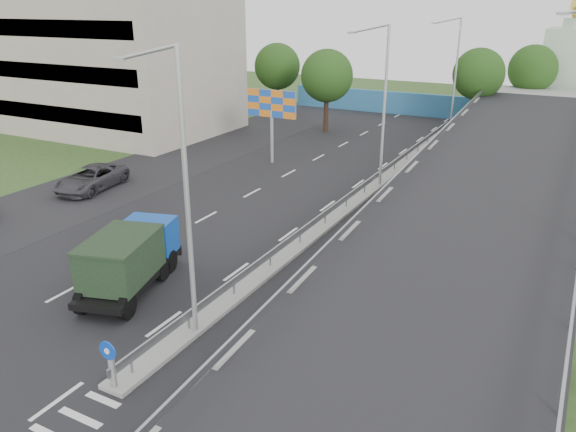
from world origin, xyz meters
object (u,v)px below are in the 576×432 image
Objects in this scene: sign_bollard at (111,364)px; lamp_post_mid at (382,99)px; lamp_post_far at (454,68)px; billboard at (272,108)px; parked_car_c at (91,178)px; lamp_post_near at (181,183)px; dump_truck at (130,257)px.

lamp_post_mid reaches higher than sign_bollard.
billboard is at bearing -116.84° from lamp_post_far.
billboard is at bearing 167.62° from lamp_post_mid.
billboard is at bearing 109.21° from sign_bollard.
parked_car_c is at bearing 137.88° from sign_bollard.
lamp_post_far reaches higher than billboard.
lamp_post_near is at bearing -67.51° from billboard.
lamp_post_near is 1.84× the size of parked_car_c.
parked_car_c is (-16.23, -9.25, -5.05)m from lamp_post_mid.
billboard is 0.87× the size of dump_truck.
lamp_post_mid and lamp_post_far have the same top height.
billboard reaches higher than dump_truck.
sign_bollard is 44.08m from lamp_post_far.
lamp_post_mid is at bearing -90.00° from lamp_post_far.
dump_truck is (4.72, -20.32, -2.73)m from billboard.
dump_truck is (-4.28, 5.51, 0.42)m from sign_bollard.
lamp_post_far is at bearing 90.00° from lamp_post_near.
lamp_post_far is at bearing 90.00° from lamp_post_mid.
sign_bollard is 0.17× the size of lamp_post_near.
parked_car_c is at bearing 146.47° from lamp_post_near.
dump_truck is (-4.39, 1.68, -4.35)m from lamp_post_near.
sign_bollard is at bearing -90.14° from lamp_post_far.
sign_bollard is 0.17× the size of lamp_post_mid.
lamp_post_mid is 19.33m from dump_truck.
lamp_post_near reaches higher than dump_truck.
parked_car_c is at bearing -150.33° from lamp_post_mid.
sign_bollard is at bearing -91.64° from lamp_post_near.
lamp_post_mid is 19.35m from parked_car_c.
lamp_post_mid is 1.84× the size of parked_car_c.
lamp_post_mid is at bearing 20.70° from parked_car_c.
lamp_post_near is 1.00× the size of lamp_post_far.
lamp_post_far is at bearing 67.16° from dump_truck.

